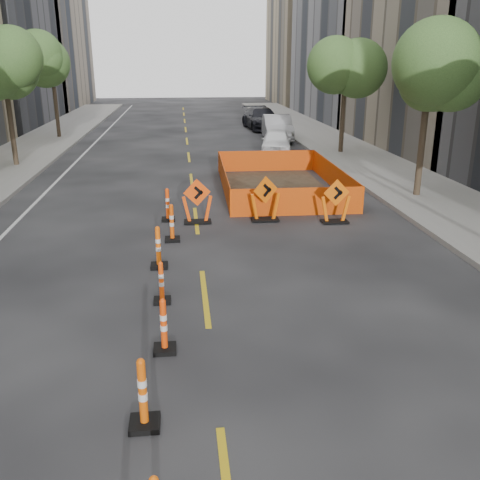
{
  "coord_description": "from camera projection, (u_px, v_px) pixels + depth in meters",
  "views": [
    {
      "loc": [
        -0.42,
        -6.85,
        5.0
      ],
      "look_at": [
        0.85,
        4.59,
        1.1
      ],
      "focal_mm": 40.0,
      "sensor_mm": 36.0,
      "label": 1
    }
  ],
  "objects": [
    {
      "name": "tree_r_c",
      "position": [
        345.0,
        69.0,
        28.23
      ],
      "size": [
        2.8,
        2.8,
        5.95
      ],
      "color": "#382B1E",
      "rests_on": "ground"
    },
    {
      "name": "chevron_sign_center",
      "position": [
        265.0,
        199.0,
        17.2
      ],
      "size": [
        1.14,
        0.93,
        1.49
      ],
      "primitive_type": null,
      "rotation": [
        0.0,
        0.0,
        0.4
      ],
      "color": "#EA5E09",
      "rests_on": "ground"
    },
    {
      "name": "ground_plane",
      "position": [
        218.0,
        407.0,
        8.1
      ],
      "size": [
        140.0,
        140.0,
        0.0
      ],
      "primitive_type": "plane",
      "color": "black"
    },
    {
      "name": "channelizer_4",
      "position": [
        161.0,
        282.0,
        11.45
      ],
      "size": [
        0.37,
        0.37,
        0.94
      ],
      "primitive_type": null,
      "color": "#F9470A",
      "rests_on": "ground"
    },
    {
      "name": "tree_l_d",
      "position": [
        52.0,
        67.0,
        34.01
      ],
      "size": [
        2.8,
        2.8,
        5.95
      ],
      "color": "#382B1E",
      "rests_on": "ground"
    },
    {
      "name": "channelizer_2",
      "position": [
        143.0,
        393.0,
        7.5
      ],
      "size": [
        0.44,
        0.44,
        1.11
      ],
      "primitive_type": null,
      "color": "#DD5309",
      "rests_on": "ground"
    },
    {
      "name": "parked_car_mid",
      "position": [
        277.0,
        128.0,
        34.47
      ],
      "size": [
        2.07,
        5.0,
        1.61
      ],
      "primitive_type": "imported",
      "rotation": [
        0.0,
        0.0,
        -0.08
      ],
      "color": "#A9A9AE",
      "rests_on": "ground"
    },
    {
      "name": "safety_fence",
      "position": [
        279.0,
        178.0,
        21.49
      ],
      "size": [
        4.66,
        7.74,
        0.96
      ],
      "primitive_type": null,
      "rotation": [
        0.0,
        0.0,
        -0.02
      ],
      "color": "#FF5D0D",
      "rests_on": "ground"
    },
    {
      "name": "bld_left_e",
      "position": [
        15.0,
        9.0,
        55.46
      ],
      "size": [
        12.0,
        20.0,
        20.0
      ],
      "primitive_type": "cube",
      "color": "gray",
      "rests_on": "ground"
    },
    {
      "name": "channelizer_5",
      "position": [
        158.0,
        247.0,
        13.36
      ],
      "size": [
        0.43,
        0.43,
        1.09
      ],
      "primitive_type": null,
      "color": "#FF5F0A",
      "rests_on": "ground"
    },
    {
      "name": "tree_l_c",
      "position": [
        4.0,
        70.0,
        24.6
      ],
      "size": [
        2.8,
        2.8,
        5.95
      ],
      "color": "#382B1E",
      "rests_on": "ground"
    },
    {
      "name": "parked_car_far",
      "position": [
        262.0,
        118.0,
        40.12
      ],
      "size": [
        2.67,
        5.63,
        1.59
      ],
      "primitive_type": "imported",
      "rotation": [
        0.0,
        0.0,
        0.08
      ],
      "color": "black",
      "rests_on": "ground"
    },
    {
      "name": "sidewalk_right",
      "position": [
        431.0,
        196.0,
        20.31
      ],
      "size": [
        4.0,
        90.0,
        0.15
      ],
      "primitive_type": "cube",
      "color": "gray",
      "rests_on": "ground"
    },
    {
      "name": "channelizer_7",
      "position": [
        168.0,
        205.0,
        17.29
      ],
      "size": [
        0.43,
        0.43,
        1.08
      ],
      "primitive_type": null,
      "color": "#F6430A",
      "rests_on": "ground"
    },
    {
      "name": "chevron_sign_right",
      "position": [
        336.0,
        201.0,
        17.0
      ],
      "size": [
        1.01,
        0.67,
        1.44
      ],
      "primitive_type": null,
      "rotation": [
        0.0,
        0.0,
        0.11
      ],
      "color": "orange",
      "rests_on": "ground"
    },
    {
      "name": "channelizer_3",
      "position": [
        164.0,
        325.0,
        9.49
      ],
      "size": [
        0.41,
        0.41,
        1.04
      ],
      "primitive_type": null,
      "color": "#ED4009",
      "rests_on": "ground"
    },
    {
      "name": "bld_right_e",
      "position": [
        326.0,
        32.0,
        62.47
      ],
      "size": [
        12.0,
        14.0,
        16.0
      ],
      "primitive_type": "cube",
      "color": "tan",
      "rests_on": "ground"
    },
    {
      "name": "chevron_sign_left",
      "position": [
        197.0,
        201.0,
        16.99
      ],
      "size": [
        1.04,
        0.72,
        1.45
      ],
      "primitive_type": null,
      "rotation": [
        0.0,
        0.0,
        0.16
      ],
      "color": "#FF4A0A",
      "rests_on": "ground"
    },
    {
      "name": "channelizer_6",
      "position": [
        172.0,
        223.0,
        15.35
      ],
      "size": [
        0.43,
        0.43,
        1.1
      ],
      "primitive_type": null,
      "color": "#E04C09",
      "rests_on": "ground"
    },
    {
      "name": "tree_r_b",
      "position": [
        429.0,
        74.0,
        18.82
      ],
      "size": [
        2.8,
        2.8,
        5.95
      ],
      "color": "#382B1E",
      "rests_on": "ground"
    },
    {
      "name": "parked_car_near",
      "position": [
        276.0,
        141.0,
        29.66
      ],
      "size": [
        2.31,
        4.23,
        1.36
      ],
      "primitive_type": "imported",
      "rotation": [
        0.0,
        0.0,
        -0.18
      ],
      "color": "white",
      "rests_on": "ground"
    }
  ]
}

